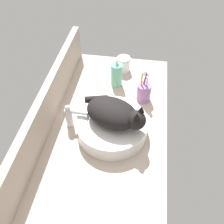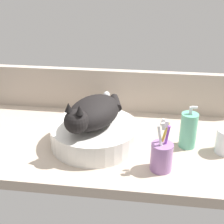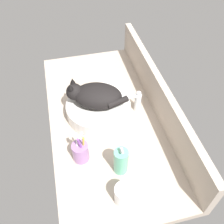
# 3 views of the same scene
# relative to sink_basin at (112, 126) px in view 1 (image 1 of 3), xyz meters

# --- Properties ---
(ground_plane) EXTENTS (1.20, 0.61, 0.04)m
(ground_plane) POSITION_rel_sink_basin_xyz_m (0.03, 0.04, -0.06)
(ground_plane) COLOR #B2A08E
(backsplash_panel) EXTENTS (1.20, 0.04, 0.20)m
(backsplash_panel) POSITION_rel_sink_basin_xyz_m (0.03, 0.32, 0.06)
(backsplash_panel) COLOR #AD9E8E
(backsplash_panel) RESTS_ON ground_plane
(sink_basin) EXTENTS (0.34, 0.34, 0.08)m
(sink_basin) POSITION_rel_sink_basin_xyz_m (0.00, 0.00, 0.00)
(sink_basin) COLOR silver
(sink_basin) RESTS_ON ground_plane
(cat) EXTENTS (0.25, 0.30, 0.14)m
(cat) POSITION_rel_sink_basin_xyz_m (-0.00, -0.01, 0.10)
(cat) COLOR black
(cat) RESTS_ON sink_basin
(faucet) EXTENTS (0.04, 0.12, 0.14)m
(faucet) POSITION_rel_sink_basin_xyz_m (0.01, 0.20, 0.03)
(faucet) COLOR silver
(faucet) RESTS_ON ground_plane
(soap_dispenser) EXTENTS (0.06, 0.06, 0.17)m
(soap_dispenser) POSITION_rel_sink_basin_xyz_m (0.36, 0.03, 0.03)
(soap_dispenser) COLOR #60B793
(soap_dispenser) RESTS_ON ground_plane
(toothbrush_cup) EXTENTS (0.08, 0.08, 0.19)m
(toothbrush_cup) POSITION_rel_sink_basin_xyz_m (0.26, -0.14, 0.01)
(toothbrush_cup) COLOR #996BA8
(toothbrush_cup) RESTS_ON ground_plane
(water_glass) EXTENTS (0.08, 0.08, 0.09)m
(water_glass) POSITION_rel_sink_basin_xyz_m (0.50, 0.00, -0.00)
(water_glass) COLOR white
(water_glass) RESTS_ON ground_plane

